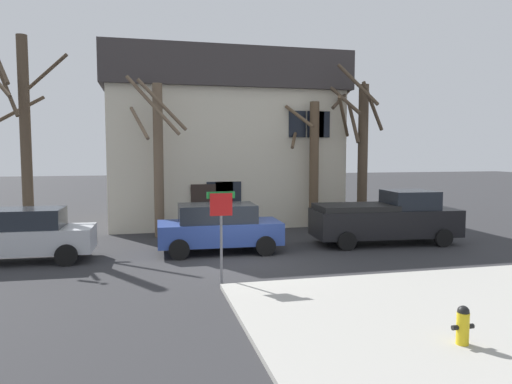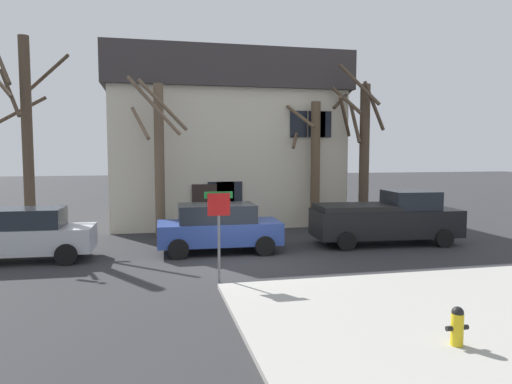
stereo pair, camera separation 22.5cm
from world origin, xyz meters
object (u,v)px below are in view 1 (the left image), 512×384
tree_bare_near (24,132)px  fire_hydrant (463,324)px  car_silver_wagon (20,234)px  street_sign_pole (221,219)px  pickup_truck_black (386,218)px  tree_bare_far (314,159)px  tree_bare_end (361,147)px  building_main (219,140)px  car_blue_wagon (219,227)px  tree_bare_mid (158,155)px

tree_bare_near → fire_hydrant: 16.71m
car_silver_wagon → street_sign_pole: bearing=-33.7°
tree_bare_near → pickup_truck_black: tree_bare_near is taller
tree_bare_far → tree_bare_end: (2.14, -0.32, 0.54)m
building_main → car_blue_wagon: size_ratio=2.63×
tree_bare_mid → fire_hydrant: tree_bare_mid is taller
tree_bare_far → tree_bare_end: bearing=-8.5°
tree_bare_mid → street_sign_pole: size_ratio=2.62×
tree_bare_near → tree_bare_mid: bearing=-2.3°
tree_bare_end → pickup_truck_black: (-0.66, -3.65, -2.76)m
car_blue_wagon → car_silver_wagon: bearing=-179.8°
tree_bare_end → street_sign_pole: tree_bare_end is taller
tree_bare_end → pickup_truck_black: size_ratio=1.32×
fire_hydrant → street_sign_pole: bearing=123.1°
pickup_truck_black → tree_bare_mid: bearing=157.9°
fire_hydrant → street_sign_pole: street_sign_pole is taller
tree_bare_near → street_sign_pole: tree_bare_near is taller
tree_bare_mid → tree_bare_far: tree_bare_mid is taller
building_main → tree_bare_end: bearing=-40.4°
tree_bare_near → tree_bare_end: 14.16m
building_main → car_silver_wagon: bearing=-132.1°
pickup_truck_black → street_sign_pole: size_ratio=2.29×
tree_bare_mid → tree_bare_far: (6.97, 0.55, -0.20)m
building_main → tree_bare_far: bearing=-51.7°
building_main → car_silver_wagon: building_main is taller
building_main → fire_hydrant: size_ratio=16.26×
pickup_truck_black → tree_bare_near: bearing=165.0°
tree_bare_near → pickup_truck_black: (13.49, -3.63, -3.31)m
street_sign_pole → fire_hydrant: bearing=-56.9°
car_blue_wagon → street_sign_pole: size_ratio=1.75×
tree_bare_mid → car_silver_wagon: (-4.45, -3.49, -2.52)m
building_main → car_blue_wagon: building_main is taller
tree_bare_mid → pickup_truck_black: 9.44m
tree_bare_end → fire_hydrant: size_ratio=10.63×
tree_bare_mid → car_silver_wagon: 6.19m
tree_bare_end → car_silver_wagon: bearing=-164.7°
fire_hydrant → tree_bare_end: bearing=71.8°
car_blue_wagon → fire_hydrant: (2.91, -9.24, -0.41)m
tree_bare_far → car_silver_wagon: (-11.42, -4.03, -2.32)m
building_main → car_silver_wagon: (-7.79, -8.63, -3.28)m
tree_bare_mid → tree_bare_far: size_ratio=1.10×
tree_bare_far → street_sign_pole: tree_bare_far is taller
tree_bare_mid → fire_hydrant: (4.87, -12.71, -2.93)m
tree_bare_near → car_blue_wagon: bearing=-27.6°
tree_bare_far → car_blue_wagon: (-5.01, -4.01, -2.32)m
tree_bare_end → tree_bare_mid: bearing=-178.6°
tree_bare_mid → tree_bare_end: size_ratio=0.87×
building_main → tree_bare_mid: 6.18m
tree_bare_near → tree_bare_mid: (5.04, -0.20, -0.89)m
fire_hydrant → street_sign_pole: (-3.46, 5.31, 1.26)m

